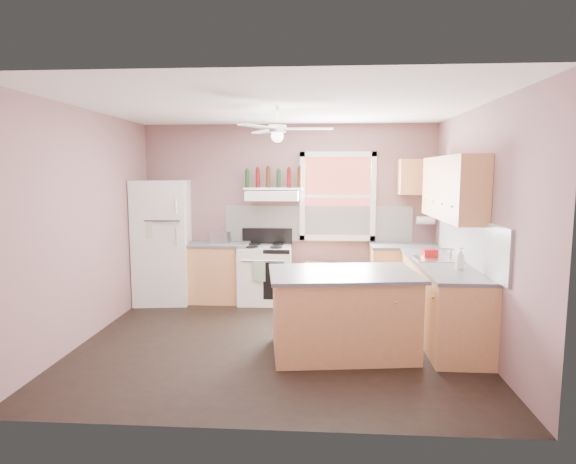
# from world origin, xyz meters

# --- Properties ---
(floor) EXTENTS (4.50, 4.50, 0.00)m
(floor) POSITION_xyz_m (0.00, 0.00, 0.00)
(floor) COLOR black
(floor) RESTS_ON ground
(ceiling) EXTENTS (4.50, 4.50, 0.00)m
(ceiling) POSITION_xyz_m (0.00, 0.00, 2.70)
(ceiling) COLOR white
(ceiling) RESTS_ON ground
(wall_back) EXTENTS (4.50, 0.05, 2.70)m
(wall_back) POSITION_xyz_m (0.00, 2.02, 1.35)
(wall_back) COLOR #7E5A5A
(wall_back) RESTS_ON ground
(wall_right) EXTENTS (0.05, 4.00, 2.70)m
(wall_right) POSITION_xyz_m (2.27, 0.00, 1.35)
(wall_right) COLOR #7E5A5A
(wall_right) RESTS_ON ground
(wall_left) EXTENTS (0.05, 4.00, 2.70)m
(wall_left) POSITION_xyz_m (-2.27, 0.00, 1.35)
(wall_left) COLOR #7E5A5A
(wall_left) RESTS_ON ground
(backsplash_back) EXTENTS (2.90, 0.03, 0.55)m
(backsplash_back) POSITION_xyz_m (0.45, 1.99, 1.18)
(backsplash_back) COLOR white
(backsplash_back) RESTS_ON wall_back
(backsplash_right) EXTENTS (0.03, 2.60, 0.55)m
(backsplash_right) POSITION_xyz_m (2.23, 0.30, 1.18)
(backsplash_right) COLOR white
(backsplash_right) RESTS_ON wall_right
(window_view) EXTENTS (1.00, 0.02, 1.20)m
(window_view) POSITION_xyz_m (0.75, 1.98, 1.60)
(window_view) COLOR brown
(window_view) RESTS_ON wall_back
(window_frame) EXTENTS (1.16, 0.07, 1.36)m
(window_frame) POSITION_xyz_m (0.75, 1.96, 1.60)
(window_frame) COLOR white
(window_frame) RESTS_ON wall_back
(refrigerator) EXTENTS (0.87, 0.85, 1.85)m
(refrigerator) POSITION_xyz_m (-1.89, 1.61, 0.92)
(refrigerator) COLOR white
(refrigerator) RESTS_ON floor
(base_cabinet_left) EXTENTS (0.90, 0.60, 0.86)m
(base_cabinet_left) POSITION_xyz_m (-1.06, 1.70, 0.43)
(base_cabinet_left) COLOR #BC804E
(base_cabinet_left) RESTS_ON floor
(counter_left) EXTENTS (0.92, 0.62, 0.04)m
(counter_left) POSITION_xyz_m (-1.06, 1.70, 0.88)
(counter_left) COLOR #515154
(counter_left) RESTS_ON base_cabinet_left
(toaster) EXTENTS (0.30, 0.20, 0.18)m
(toaster) POSITION_xyz_m (-1.02, 1.66, 0.99)
(toaster) COLOR silver
(toaster) RESTS_ON counter_left
(stove) EXTENTS (0.80, 0.66, 0.86)m
(stove) POSITION_xyz_m (-0.34, 1.66, 0.43)
(stove) COLOR white
(stove) RESTS_ON floor
(range_hood) EXTENTS (0.78, 0.50, 0.14)m
(range_hood) POSITION_xyz_m (-0.23, 1.75, 1.62)
(range_hood) COLOR white
(range_hood) RESTS_ON wall_back
(bottle_shelf) EXTENTS (0.90, 0.26, 0.03)m
(bottle_shelf) POSITION_xyz_m (-0.23, 1.87, 1.72)
(bottle_shelf) COLOR white
(bottle_shelf) RESTS_ON range_hood
(cart) EXTENTS (0.62, 0.50, 0.54)m
(cart) POSITION_xyz_m (0.49, 1.63, 0.27)
(cart) COLOR #BC804E
(cart) RESTS_ON floor
(base_cabinet_corner) EXTENTS (1.00, 0.60, 0.86)m
(base_cabinet_corner) POSITION_xyz_m (1.75, 1.70, 0.43)
(base_cabinet_corner) COLOR #BC804E
(base_cabinet_corner) RESTS_ON floor
(base_cabinet_right) EXTENTS (0.60, 2.20, 0.86)m
(base_cabinet_right) POSITION_xyz_m (1.95, 0.30, 0.43)
(base_cabinet_right) COLOR #BC804E
(base_cabinet_right) RESTS_ON floor
(counter_corner) EXTENTS (1.02, 0.62, 0.04)m
(counter_corner) POSITION_xyz_m (1.75, 1.70, 0.88)
(counter_corner) COLOR #515154
(counter_corner) RESTS_ON base_cabinet_corner
(counter_right) EXTENTS (0.62, 2.22, 0.04)m
(counter_right) POSITION_xyz_m (1.94, 0.30, 0.88)
(counter_right) COLOR #515154
(counter_right) RESTS_ON base_cabinet_right
(sink) EXTENTS (0.55, 0.45, 0.03)m
(sink) POSITION_xyz_m (1.94, 0.50, 0.90)
(sink) COLOR silver
(sink) RESTS_ON counter_right
(faucet) EXTENTS (0.03, 0.03, 0.14)m
(faucet) POSITION_xyz_m (2.10, 0.50, 0.97)
(faucet) COLOR silver
(faucet) RESTS_ON sink
(upper_cabinet_right) EXTENTS (0.33, 1.80, 0.76)m
(upper_cabinet_right) POSITION_xyz_m (2.08, 0.50, 1.78)
(upper_cabinet_right) COLOR #BC804E
(upper_cabinet_right) RESTS_ON wall_right
(upper_cabinet_corner) EXTENTS (0.60, 0.33, 0.52)m
(upper_cabinet_corner) POSITION_xyz_m (1.95, 1.83, 1.90)
(upper_cabinet_corner) COLOR #BC804E
(upper_cabinet_corner) RESTS_ON wall_back
(paper_towel) EXTENTS (0.26, 0.12, 0.12)m
(paper_towel) POSITION_xyz_m (2.07, 1.86, 1.25)
(paper_towel) COLOR white
(paper_towel) RESTS_ON wall_back
(island) EXTENTS (1.60, 1.13, 0.86)m
(island) POSITION_xyz_m (0.74, -0.33, 0.43)
(island) COLOR #BC804E
(island) RESTS_ON floor
(island_top) EXTENTS (1.70, 1.23, 0.04)m
(island_top) POSITION_xyz_m (0.74, -0.33, 0.88)
(island_top) COLOR #515154
(island_top) RESTS_ON island
(ceiling_fan_hub) EXTENTS (0.20, 0.20, 0.08)m
(ceiling_fan_hub) POSITION_xyz_m (0.00, 0.00, 2.45)
(ceiling_fan_hub) COLOR white
(ceiling_fan_hub) RESTS_ON ceiling
(soap_bottle) EXTENTS (0.13, 0.13, 0.25)m
(soap_bottle) POSITION_xyz_m (2.03, -0.12, 1.02)
(soap_bottle) COLOR silver
(soap_bottle) RESTS_ON counter_right
(red_caddy) EXTENTS (0.20, 0.15, 0.10)m
(red_caddy) POSITION_xyz_m (1.87, 0.65, 0.95)
(red_caddy) COLOR #AA0E11
(red_caddy) RESTS_ON counter_right
(wine_bottles) EXTENTS (0.86, 0.06, 0.31)m
(wine_bottles) POSITION_xyz_m (-0.22, 1.87, 1.88)
(wine_bottles) COLOR #143819
(wine_bottles) RESTS_ON bottle_shelf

